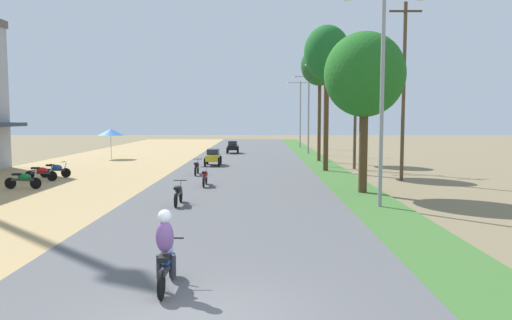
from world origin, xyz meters
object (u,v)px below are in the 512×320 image
object	(u,v)px
parked_motorbike_seventh	(56,169)
motorbike_foreground_rider	(166,252)
utility_pole_far	(355,102)
streetlamp_farthest	(300,109)
vendor_umbrella	(111,132)
median_tree_third	(320,66)
utility_pole_near	(404,89)
median_tree_second	(327,54)
streetlamp_mid	(327,106)
parked_motorbike_fifth	(23,179)
motorbike_ahead_fourth	(197,167)
car_sedan_black	(233,146)
median_tree_nearest	(365,75)
parked_motorbike_sixth	(41,172)
car_sedan_yellow	(213,156)
motorbike_ahead_third	(205,176)
streetlamp_near	(382,86)
motorbike_ahead_second	(178,192)
streetlamp_far	(309,108)

from	to	relation	value
parked_motorbike_seventh	motorbike_foreground_rider	distance (m)	21.19
utility_pole_far	streetlamp_farthest	bearing A→B (deg)	94.45
vendor_umbrella	median_tree_third	world-z (taller)	median_tree_third
streetlamp_farthest	utility_pole_near	world-z (taller)	utility_pole_near
median_tree_second	utility_pole_far	size ratio (longest dim) A/B	1.07
streetlamp_farthest	streetlamp_mid	bearing A→B (deg)	-90.00
parked_motorbike_fifth	motorbike_ahead_fourth	size ratio (longest dim) A/B	1.00
utility_pole_near	car_sedan_black	xyz separation A→B (m)	(-10.58, 20.03, -4.38)
median_tree_nearest	car_sedan_black	world-z (taller)	median_tree_nearest
parked_motorbike_sixth	motorbike_foreground_rider	xyz separation A→B (m)	(10.09, -17.13, 0.30)
median_tree_third	utility_pole_near	world-z (taller)	utility_pole_near
parked_motorbike_fifth	parked_motorbike_sixth	size ratio (longest dim) A/B	1.00
car_sedan_black	streetlamp_farthest	bearing A→B (deg)	52.60
car_sedan_yellow	motorbike_foreground_rider	xyz separation A→B (m)	(1.46, -25.88, 0.11)
median_tree_second	median_tree_third	xyz separation A→B (m)	(0.44, 7.27, -0.05)
vendor_umbrella	motorbike_foreground_rider	size ratio (longest dim) A/B	1.40
motorbike_ahead_third	motorbike_foreground_rider	bearing A→B (deg)	-86.70
parked_motorbike_sixth	median_tree_second	world-z (taller)	median_tree_second
streetlamp_near	motorbike_ahead_second	distance (m)	9.01
parked_motorbike_sixth	car_sedan_yellow	distance (m)	12.30
parked_motorbike_fifth	motorbike_foreground_rider	xyz separation A→B (m)	(9.65, -14.17, 0.30)
streetlamp_near	car_sedan_yellow	xyz separation A→B (m)	(-8.09, 16.36, -4.02)
parked_motorbike_seventh	motorbike_ahead_third	size ratio (longest dim) A/B	1.00
median_tree_second	utility_pole_near	distance (m)	6.40
median_tree_second	motorbike_ahead_second	bearing A→B (deg)	-120.55
parked_motorbike_seventh	median_tree_third	size ratio (longest dim) A/B	0.20
parked_motorbike_fifth	motorbike_ahead_third	distance (m)	8.84
streetlamp_farthest	utility_pole_near	xyz separation A→B (m)	(3.27, -29.59, 0.67)
median_tree_nearest	streetlamp_far	distance (m)	24.84
median_tree_second	median_tree_third	bearing A→B (deg)	86.56
motorbike_ahead_fourth	streetlamp_far	bearing A→B (deg)	64.64
parked_motorbike_seventh	motorbike_ahead_third	bearing A→B (deg)	-21.18
parked_motorbike_sixth	utility_pole_near	xyz separation A→B (m)	(19.99, 0.85, 4.57)
median_tree_second	streetlamp_farthest	bearing A→B (deg)	89.11
parked_motorbike_fifth	parked_motorbike_seventh	distance (m)	4.55
median_tree_nearest	motorbike_ahead_fourth	distance (m)	12.03
streetlamp_mid	motorbike_foreground_rider	size ratio (longest dim) A/B	4.09
streetlamp_farthest	vendor_umbrella	bearing A→B (deg)	-137.57
median_tree_third	motorbike_ahead_fourth	distance (m)	14.83
parked_motorbike_fifth	median_tree_second	xyz separation A→B (m)	(15.90, 8.43, 7.06)
streetlamp_mid	streetlamp_farthest	xyz separation A→B (m)	(0.00, 22.31, 0.12)
median_tree_third	parked_motorbike_sixth	bearing A→B (deg)	-142.77
utility_pole_far	motorbike_foreground_rider	xyz separation A→B (m)	(-8.45, -24.23, -3.75)
parked_motorbike_fifth	vendor_umbrella	distance (m)	17.75
streetlamp_near	motorbike_foreground_rider	world-z (taller)	streetlamp_near
motorbike_ahead_second	parked_motorbike_seventh	bearing A→B (deg)	133.79
streetlamp_mid	motorbike_ahead_second	bearing A→B (deg)	-117.21
car_sedan_black	motorbike_foreground_rider	xyz separation A→B (m)	(0.68, -38.01, 0.11)
median_tree_third	motorbike_ahead_third	world-z (taller)	median_tree_third
vendor_umbrella	streetlamp_mid	world-z (taller)	streetlamp_mid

